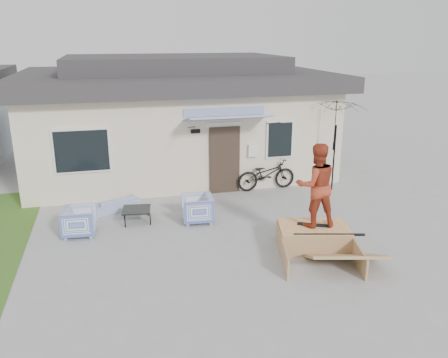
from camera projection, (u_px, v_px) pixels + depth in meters
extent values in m
plane|color=#969696|center=(231.00, 260.00, 10.11)|extent=(90.00, 90.00, 0.00)
cube|color=beige|center=(175.00, 126.00, 17.05)|extent=(10.00, 7.00, 3.00)
cube|color=#2D2C31|center=(174.00, 78.00, 16.53)|extent=(10.80, 7.80, 0.50)
cube|color=#2D2C31|center=(173.00, 63.00, 16.36)|extent=(7.50, 4.50, 0.60)
cube|color=#37291F|center=(225.00, 160.00, 14.15)|extent=(0.95, 0.08, 2.10)
cube|color=white|center=(82.00, 151.00, 13.01)|extent=(1.60, 0.06, 1.30)
cube|color=white|center=(280.00, 139.00, 14.42)|extent=(0.90, 0.06, 1.20)
cube|color=#435AAE|center=(229.00, 118.00, 13.26)|extent=(2.50, 1.09, 0.29)
imported|color=#435AAE|center=(115.00, 202.00, 12.87)|extent=(1.41, 0.93, 0.54)
imported|color=#435AAE|center=(79.00, 220.00, 11.26)|extent=(0.78, 0.83, 0.79)
imported|color=#435AAE|center=(197.00, 207.00, 12.07)|extent=(0.79, 0.84, 0.80)
cube|color=black|center=(137.00, 215.00, 12.13)|extent=(0.81, 0.81, 0.36)
imported|color=black|center=(266.00, 171.00, 14.55)|extent=(1.97, 0.79, 1.24)
cylinder|color=black|center=(334.00, 158.00, 14.38)|extent=(0.05, 0.05, 2.10)
imported|color=black|center=(335.00, 136.00, 14.17)|extent=(2.24, 2.17, 0.90)
cube|color=black|center=(314.00, 225.00, 10.60)|extent=(0.75, 0.51, 0.05)
imported|color=#A73B22|center=(316.00, 184.00, 10.30)|extent=(1.00, 0.81, 1.94)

